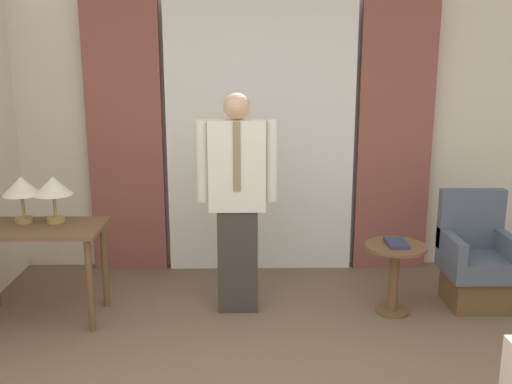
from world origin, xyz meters
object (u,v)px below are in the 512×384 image
table_lamp_right (53,188)px  armchair (476,264)px  side_table (395,267)px  table_lamp_left (21,188)px  desk (36,242)px  person (237,196)px  book (396,243)px

table_lamp_right → armchair: (3.43, 0.11, -0.69)m
side_table → table_lamp_left: bearing=178.9°
desk → armchair: bearing=3.7°
table_lamp_right → person: bearing=1.0°
table_lamp_left → armchair: bearing=1.8°
person → side_table: bearing=-3.8°
person → table_lamp_left: bearing=-179.1°
desk → table_lamp_right: 0.44m
side_table → table_lamp_right: bearing=178.8°
table_lamp_left → table_lamp_right: bearing=0.0°
desk → armchair: size_ratio=1.09×
table_lamp_right → book: size_ratio=1.48×
book → armchair: bearing=13.0°
side_table → book: size_ratio=2.32×
table_lamp_left → book: (2.95, -0.06, -0.45)m
person → armchair: size_ratio=1.87×
table_lamp_right → book: 2.74m
table_lamp_left → person: bearing=0.9°
desk → book: bearing=1.3°
book → person: bearing=176.3°
table_lamp_right → book: table_lamp_right is taller
table_lamp_left → book: bearing=-1.1°
person → book: bearing=-3.7°
side_table → book: bearing=38.0°
desk → table_lamp_left: 0.44m
table_lamp_right → side_table: table_lamp_right is taller
desk → person: 1.60m
table_lamp_left → side_table: size_ratio=0.64×
desk → book: (2.82, 0.06, -0.04)m
table_lamp_left → armchair: table_lamp_left is taller
table_lamp_left → side_table: 3.02m
armchair → book: size_ratio=3.81×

